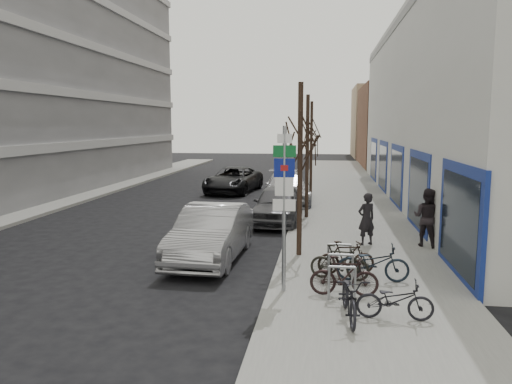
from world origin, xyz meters
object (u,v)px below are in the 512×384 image
(meter_front, at_px, (284,234))
(meter_back, at_px, (301,188))
(bike_near_right, at_px, (344,276))
(parked_car_back, at_px, (287,188))
(parked_car_mid, at_px, (278,204))
(lane_car, at_px, (233,180))
(parked_car_front, at_px, (211,233))
(bike_mid_inner, at_px, (340,262))
(bike_mid_curb, at_px, (373,260))
(pedestrian_near, at_px, (366,219))
(tree_far, at_px, (312,126))
(bike_rack, at_px, (341,266))
(bike_near_left, at_px, (350,293))
(meter_mid, at_px, (294,205))
(bike_far_inner, at_px, (346,257))
(highway_sign_pole, at_px, (284,199))
(pedestrian_far, at_px, (427,217))
(bike_far_curb, at_px, (395,297))
(tree_near, at_px, (300,129))
(tree_mid, at_px, (308,127))

(meter_front, relative_size, meter_back, 1.00)
(bike_near_right, relative_size, parked_car_back, 0.29)
(parked_car_mid, distance_m, lane_car, 10.07)
(parked_car_front, bearing_deg, bike_mid_inner, -25.55)
(meter_front, height_order, meter_back, same)
(parked_car_mid, bearing_deg, bike_mid_inner, -72.17)
(bike_mid_curb, xyz_separation_m, pedestrian_near, (0.15, 4.05, 0.32))
(parked_car_front, xyz_separation_m, lane_car, (-2.15, 15.54, -0.07))
(tree_far, distance_m, parked_car_front, 14.08)
(parked_car_mid, bearing_deg, bike_rack, -72.95)
(bike_near_left, bearing_deg, meter_mid, 95.13)
(tree_far, relative_size, pedestrian_near, 3.08)
(bike_mid_inner, relative_size, bike_far_inner, 1.00)
(bike_mid_curb, relative_size, parked_car_back, 0.32)
(meter_front, height_order, bike_mid_inner, meter_front)
(meter_back, height_order, bike_near_left, meter_back)
(bike_mid_curb, distance_m, parked_car_mid, 8.80)
(highway_sign_pole, distance_m, bike_mid_inner, 2.54)
(meter_mid, relative_size, pedestrian_far, 0.64)
(meter_front, bearing_deg, lane_car, 105.80)
(bike_far_curb, distance_m, pedestrian_near, 6.64)
(highway_sign_pole, bearing_deg, parked_car_front, 129.30)
(tree_near, xyz_separation_m, tree_far, (0.00, 13.00, 0.00))
(bike_mid_curb, height_order, bike_far_inner, bike_mid_curb)
(tree_mid, bearing_deg, bike_near_right, -82.93)
(tree_far, bearing_deg, bike_near_left, -85.82)
(parked_car_back, bearing_deg, parked_car_mid, -95.77)
(bike_mid_inner, bearing_deg, parked_car_front, 73.58)
(parked_car_front, height_order, lane_car, parked_car_front)
(highway_sign_pole, relative_size, tree_far, 0.76)
(bike_mid_curb, relative_size, bike_far_curb, 1.17)
(parked_car_back, bearing_deg, bike_mid_inner, -85.64)
(bike_mid_inner, height_order, parked_car_front, parked_car_front)
(bike_rack, distance_m, lane_car, 19.01)
(bike_mid_inner, bearing_deg, bike_far_curb, -146.74)
(tree_mid, xyz_separation_m, parked_car_back, (-1.20, 4.45, -3.27))
(tree_mid, relative_size, bike_mid_curb, 2.93)
(tree_near, xyz_separation_m, bike_far_inner, (1.38, -1.94, -3.47))
(meter_front, bearing_deg, bike_near_right, -61.76)
(tree_near, bearing_deg, meter_mid, 95.14)
(tree_mid, height_order, bike_near_left, tree_mid)
(bike_rack, relative_size, bike_far_inner, 1.43)
(tree_far, bearing_deg, meter_front, -91.91)
(bike_near_left, xyz_separation_m, lane_car, (-6.19, 20.22, 0.06))
(pedestrian_near, bearing_deg, bike_near_right, 51.00)
(tree_mid, bearing_deg, bike_far_inner, -80.71)
(bike_far_inner, distance_m, lane_car, 18.16)
(tree_far, relative_size, meter_mid, 4.33)
(tree_mid, relative_size, bike_far_curb, 3.43)
(bike_rack, height_order, bike_mid_inner, bike_mid_inner)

